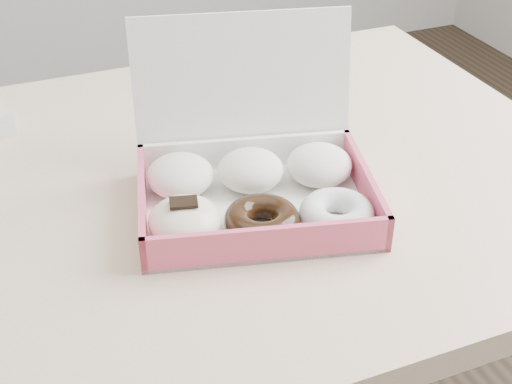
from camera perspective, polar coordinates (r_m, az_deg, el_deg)
name	(u,v)px	position (r m, az deg, el deg)	size (l,w,h in m)	color
table	(168,231)	(1.01, -7.02, -3.12)	(1.20, 0.80, 0.75)	tan
donut_box	(252,181)	(0.91, -0.35, 0.85)	(0.34, 0.32, 0.21)	white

